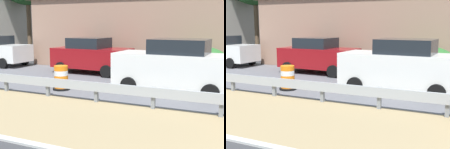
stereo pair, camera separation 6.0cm
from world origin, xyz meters
TOP-DOWN VIEW (x-y plane):
  - traffic_barrel_close at (3.78, 10.09)m, footprint 0.70×0.70m
  - car_distant_a at (8.08, 11.02)m, footprint 2.27×4.34m
  - car_distant_b at (5.21, 5.76)m, footprint 2.16×4.69m
  - roadside_shop_near at (13.76, 8.42)m, footprint 8.49×16.50m
  - bush_roadside at (8.23, 5.39)m, footprint 3.04×3.04m

SIDE VIEW (x-z plane):
  - traffic_barrel_close at x=3.78m, z-range -0.05..0.94m
  - bush_roadside at x=8.23m, z-range 0.00..1.66m
  - car_distant_a at x=8.08m, z-range 0.00..1.94m
  - car_distant_b at x=5.21m, z-range 0.00..2.10m
  - roadside_shop_near at x=13.76m, z-range 0.01..4.54m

